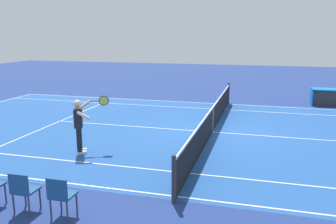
{
  "coord_description": "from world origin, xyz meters",
  "views": [
    {
      "loc": [
        -1.71,
        12.54,
        3.55
      ],
      "look_at": [
        1.43,
        1.02,
        0.9
      ],
      "focal_mm": 37.46,
      "sensor_mm": 36.0,
      "label": 1
    }
  ],
  "objects_px": {
    "tennis_ball": "(118,110)",
    "spectator_chair_0": "(61,194)",
    "tennis_player_near": "(80,123)",
    "equipment_cart_tarped": "(323,97)",
    "spectator_chair_1": "(23,189)",
    "tennis_net": "(213,119)"
  },
  "relations": [
    {
      "from": "tennis_player_near",
      "to": "equipment_cart_tarped",
      "type": "bearing_deg",
      "value": -129.82
    },
    {
      "from": "spectator_chair_1",
      "to": "tennis_ball",
      "type": "bearing_deg",
      "value": -77.81
    },
    {
      "from": "tennis_ball",
      "to": "spectator_chair_0",
      "type": "bearing_deg",
      "value": 107.0
    },
    {
      "from": "tennis_net",
      "to": "spectator_chair_1",
      "type": "distance_m",
      "value": 7.56
    },
    {
      "from": "tennis_player_near",
      "to": "equipment_cart_tarped",
      "type": "distance_m",
      "value": 12.97
    },
    {
      "from": "tennis_net",
      "to": "spectator_chair_0",
      "type": "bearing_deg",
      "value": 74.42
    },
    {
      "from": "spectator_chair_0",
      "to": "equipment_cart_tarped",
      "type": "bearing_deg",
      "value": -116.23
    },
    {
      "from": "tennis_net",
      "to": "tennis_player_near",
      "type": "distance_m",
      "value": 4.92
    },
    {
      "from": "tennis_net",
      "to": "equipment_cart_tarped",
      "type": "height_order",
      "value": "tennis_net"
    },
    {
      "from": "spectator_chair_1",
      "to": "spectator_chair_0",
      "type": "bearing_deg",
      "value": 180.0
    },
    {
      "from": "equipment_cart_tarped",
      "to": "spectator_chair_1",
      "type": "bearing_deg",
      "value": 60.96
    },
    {
      "from": "tennis_player_near",
      "to": "spectator_chair_1",
      "type": "height_order",
      "value": "tennis_player_near"
    },
    {
      "from": "spectator_chair_0",
      "to": "spectator_chair_1",
      "type": "bearing_deg",
      "value": 0.0
    },
    {
      "from": "spectator_chair_1",
      "to": "equipment_cart_tarped",
      "type": "distance_m",
      "value": 15.56
    },
    {
      "from": "tennis_ball",
      "to": "spectator_chair_0",
      "type": "distance_m",
      "value": 9.94
    },
    {
      "from": "tennis_net",
      "to": "spectator_chair_0",
      "type": "xyz_separation_m",
      "value": [
        1.96,
        7.02,
        0.03
      ]
    },
    {
      "from": "tennis_player_near",
      "to": "tennis_ball",
      "type": "height_order",
      "value": "tennis_player_near"
    },
    {
      "from": "spectator_chair_0",
      "to": "spectator_chair_1",
      "type": "distance_m",
      "value": 0.85
    },
    {
      "from": "tennis_player_near",
      "to": "tennis_net",
      "type": "bearing_deg",
      "value": -136.52
    },
    {
      "from": "tennis_ball",
      "to": "equipment_cart_tarped",
      "type": "distance_m",
      "value": 10.45
    },
    {
      "from": "tennis_player_near",
      "to": "spectator_chair_1",
      "type": "xyz_separation_m",
      "value": [
        -0.75,
        3.65,
        -0.41
      ]
    },
    {
      "from": "tennis_ball",
      "to": "spectator_chair_0",
      "type": "relative_size",
      "value": 0.08
    }
  ]
}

